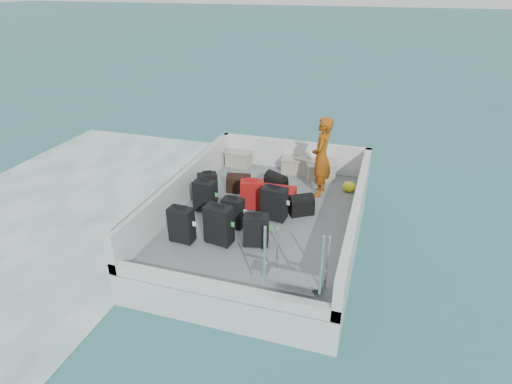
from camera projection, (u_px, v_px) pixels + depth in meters
The scene contains 24 objects.
ground at pixel (264, 242), 8.62m from camera, with size 160.00×160.00×0.00m, color #1B5861.
wake_foam at pixel (66, 208), 9.91m from camera, with size 10.00×10.00×0.00m, color white.
ferry_hull at pixel (264, 229), 8.49m from camera, with size 3.60×5.00×0.60m, color silver.
deck at pixel (264, 216), 8.35m from camera, with size 3.30×4.70×0.02m, color slate.
deck_fittings at pixel (278, 209), 7.81m from camera, with size 3.60×5.00×0.90m.
suitcase_0 at pixel (182, 225), 7.39m from camera, with size 0.42×0.24×0.66m, color black.
suitcase_1 at pixel (205, 196), 8.38m from camera, with size 0.43×0.24×0.64m, color black.
suitcase_2 at pixel (208, 186), 8.87m from camera, with size 0.39×0.23×0.56m, color black.
suitcase_3 at pixel (219, 225), 7.33m from camera, with size 0.47×0.27×0.71m, color black.
suitcase_4 at pixel (233, 213), 7.84m from camera, with size 0.39×0.23×0.58m, color black.
suitcase_5 at pixel (252, 195), 8.47m from camera, with size 0.43×0.26×0.60m, color maroon.
suitcase_6 at pixel (256, 231), 7.29m from camera, with size 0.42×0.25×0.59m, color black.
suitcase_7 at pixel (274, 204), 8.08m from camera, with size 0.47×0.27×0.66m, color black.
suitcase_8 at pixel (275, 196), 8.73m from camera, with size 0.52×0.79×0.31m, color maroon.
duffel_0 at pixel (239, 184), 9.23m from camera, with size 0.49×0.30×0.32m, color black, non-canonical shape.
duffel_1 at pixel (276, 184), 9.26m from camera, with size 0.47×0.30×0.32m, color black, non-canonical shape.
duffel_2 at pixel (301, 206), 8.35m from camera, with size 0.47×0.30×0.32m, color black, non-canonical shape.
crate_0 at pixel (239, 159), 10.49m from camera, with size 0.58×0.40×0.35m, color #A4A08F.
crate_1 at pixel (295, 166), 10.11m from camera, with size 0.57×0.39×0.34m, color #A4A08F.
crate_2 at pixel (312, 167), 10.00m from camera, with size 0.63×0.44×0.38m, color #A4A08F.
crate_3 at pixel (320, 171), 9.78m from camera, with size 0.61×0.42×0.37m, color #A4A08F.
yellow_bag at pixel (349, 187), 9.24m from camera, with size 0.28×0.26×0.22m, color yellow.
white_bag at pixel (312, 156), 9.87m from camera, with size 0.24×0.24×0.18m, color white.
passenger at pixel (321, 157), 8.81m from camera, with size 0.62×0.40×1.69m, color #C96212.
Camera 1 is at (2.01, -6.96, 4.78)m, focal length 30.00 mm.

